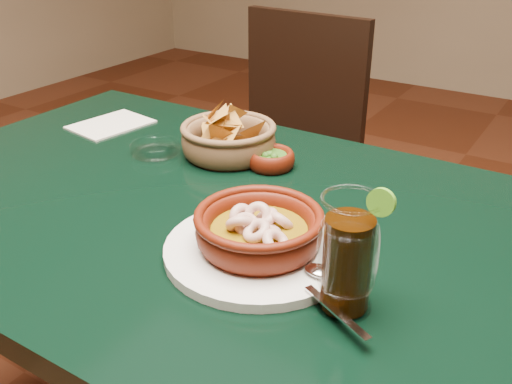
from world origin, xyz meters
The scene contains 8 objects.
dining_table centered at (0.00, 0.00, 0.65)m, with size 1.20×0.80×0.75m.
dining_chair centered at (-0.23, 0.71, 0.51)m, with size 0.46×0.46×0.93m.
shrimp_plate centered at (0.19, -0.09, 0.78)m, with size 0.36×0.28×0.08m.
chip_basket centered at (-0.06, 0.19, 0.79)m, with size 0.22×0.22×0.14m.
guacamole_ramekin centered at (0.04, 0.19, 0.77)m, with size 0.11×0.11×0.04m.
cola_drink centered at (0.34, -0.13, 0.83)m, with size 0.15×0.15×0.18m.
glass_ashtray centered at (-0.19, 0.12, 0.76)m, with size 0.11×0.11×0.03m.
paper_menu centered at (-0.39, 0.19, 0.75)m, with size 0.15×0.19×0.00m.
Camera 1 is at (0.56, -0.69, 1.21)m, focal length 40.00 mm.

